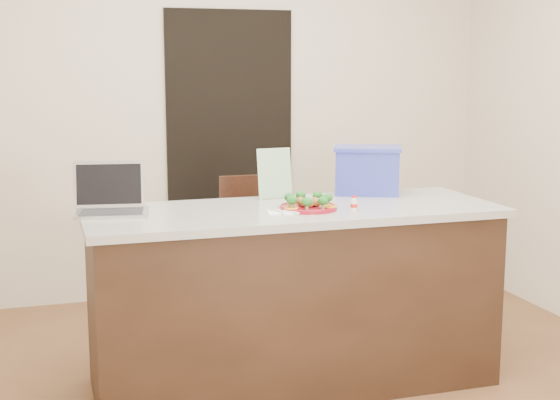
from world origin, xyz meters
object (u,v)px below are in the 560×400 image
object	(u,v)px
island	(293,296)
laptop	(110,199)
blue_box	(367,170)
napkin	(282,212)
plate	(308,207)
yogurt_bottle	(354,204)
chair	(258,244)

from	to	relation	value
island	laptop	xyz separation A→B (m)	(-0.88, 0.14, 0.52)
blue_box	napkin	bearing A→B (deg)	-123.20
plate	yogurt_bottle	size ratio (longest dim) A/B	4.03
napkin	chair	world-z (taller)	chair
napkin	laptop	size ratio (longest dim) A/B	0.38
napkin	chair	bearing A→B (deg)	81.29
plate	blue_box	size ratio (longest dim) A/B	0.65
plate	napkin	size ratio (longest dim) A/B	2.01
yogurt_bottle	laptop	xyz separation A→B (m)	(-1.14, 0.29, 0.04)
island	laptop	bearing A→B (deg)	170.87
yogurt_bottle	chair	bearing A→B (deg)	102.06
island	chair	bearing A→B (deg)	86.44
napkin	blue_box	xyz separation A→B (m)	(0.62, 0.40, 0.13)
napkin	laptop	world-z (taller)	laptop
island	napkin	size ratio (longest dim) A/B	14.59
island	yogurt_bottle	xyz separation A→B (m)	(0.26, -0.15, 0.49)
laptop	blue_box	xyz separation A→B (m)	(1.40, 0.15, 0.07)
island	yogurt_bottle	bearing A→B (deg)	-29.73
yogurt_bottle	blue_box	xyz separation A→B (m)	(0.26, 0.44, 0.10)
island	plate	distance (m)	0.48
plate	chair	distance (m)	0.98
plate	napkin	bearing A→B (deg)	-164.62
blue_box	chair	size ratio (longest dim) A/B	0.46
yogurt_bottle	laptop	size ratio (longest dim) A/B	0.19
laptop	chair	distance (m)	1.24
laptop	chair	bearing A→B (deg)	45.74
plate	yogurt_bottle	distance (m)	0.23
plate	island	bearing A→B (deg)	127.13
island	chair	world-z (taller)	chair
laptop	blue_box	world-z (taller)	blue_box
laptop	napkin	bearing A→B (deg)	-8.64
napkin	laptop	distance (m)	0.83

